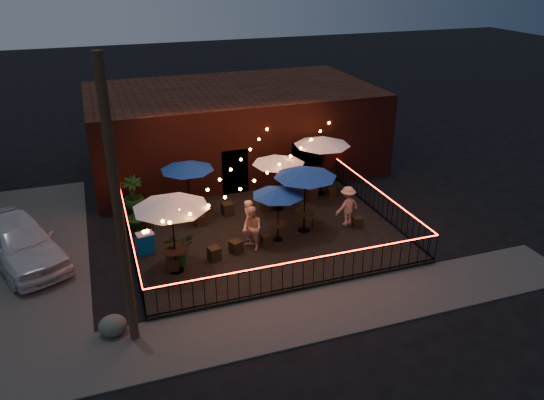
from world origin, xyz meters
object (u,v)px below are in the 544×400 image
Objects in this scene: cafe_table_3 at (278,160)px; cafe_table_5 at (322,142)px; cafe_table_1 at (187,166)px; cooler at (146,243)px; utility_pole at (118,212)px; cafe_table_0 at (171,203)px; cafe_table_4 at (305,173)px; boulder at (113,326)px; cafe_table_2 at (278,192)px.

cafe_table_5 is (2.32, 0.84, 0.29)m from cafe_table_3.
cafe_table_1 is 3.70m from cooler.
cafe_table_0 is at bearing 59.79° from utility_pole.
utility_pole is 3.64m from cafe_table_0.
cafe_table_4 is at bearing -124.14° from cafe_table_5.
cafe_table_0 is at bearing -149.31° from cafe_table_5.
utility_pole reaches higher than cafe_table_0.
cooler is at bearing -161.32° from cafe_table_5.
boulder is at bearing -131.20° from cafe_table_0.
cafe_table_1 is (1.28, 4.05, -0.36)m from cafe_table_0.
cafe_table_2 is at bearing -163.27° from cafe_table_4.
cafe_table_0 is at bearing 48.80° from boulder.
cafe_table_0 reaches higher than cooler.
utility_pole is 7.79m from cafe_table_1.
cafe_table_2 is 2.51× the size of boulder.
cafe_table_3 is at bearing -9.18° from cafe_table_1.
cafe_table_2 reaches higher than cooler.
cafe_table_3 is at bearing 40.03° from boulder.
cooler is at bearing 117.22° from cafe_table_0.
boulder is at bearing -150.63° from cafe_table_2.
cafe_table_4 is 0.94× the size of cafe_table_5.
cafe_table_2 is 7.41m from boulder.
cafe_table_2 is 0.85× the size of cafe_table_3.
cafe_table_1 is at bearing 39.97° from cooler.
cafe_table_2 is at bearing -17.29° from cooler.
cafe_table_3 is at bearing 8.37° from cooler.
utility_pole reaches higher than boulder.
utility_pole is 3.73× the size of cafe_table_2.
utility_pole is 5.75m from cooler.
cafe_table_3 is at bearing 69.78° from cafe_table_2.
cafe_table_4 is 8.73m from boulder.
cafe_table_0 is at bearing -107.57° from cafe_table_1.
cafe_table_0 is 2.78m from cooler.
cafe_table_3 is (6.65, 6.40, -1.65)m from utility_pole.
cafe_table_0 is (1.71, 2.94, -1.31)m from utility_pole.
cafe_table_2 is at bearing -110.22° from cafe_table_3.
cafe_table_3 is 0.88× the size of cafe_table_4.
boulder is (-3.55, -6.64, -2.00)m from cafe_table_1.
cafe_table_4 reaches higher than cafe_table_1.
cafe_table_3 is 9.62m from boulder.
cafe_table_4 is 3.62× the size of cooler.
cafe_table_5 is (2.03, 3.00, 0.07)m from cafe_table_4.
utility_pole is at bearing -136.08° from cafe_table_3.
cafe_table_2 is 0.70× the size of cafe_table_5.
cooler is (-8.06, -2.73, -2.08)m from cafe_table_5.
cafe_table_1 is at bearing 170.82° from cafe_table_3.
utility_pole is 2.77× the size of cafe_table_4.
cafe_table_0 is 4.13× the size of cooler.
cafe_table_4 is (0.28, -2.16, 0.21)m from cafe_table_3.
cooler reaches higher than boulder.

